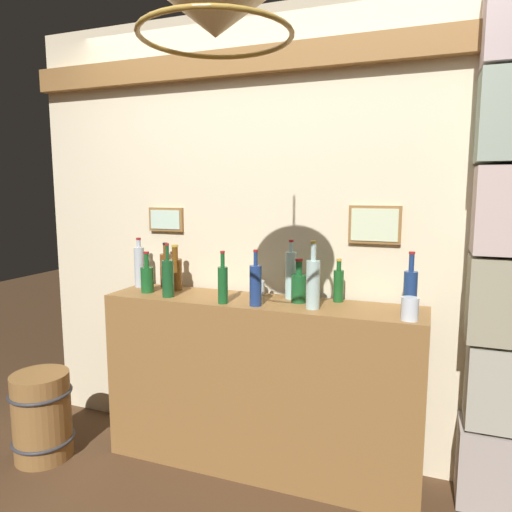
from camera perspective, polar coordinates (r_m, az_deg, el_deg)
The scene contains 18 objects.
panelled_rear_partition at distance 2.73m, azimuth 2.33°, elevation 3.56°, with size 3.17×0.15×2.55m.
bar_shelf_unit at distance 2.69m, azimuth 0.39°, elevation -15.42°, with size 1.74×0.38×0.96m, color olive.
liquor_bottle_tequila at distance 2.50m, azimuth 5.22°, elevation -3.69°, with size 0.08×0.08×0.23m.
liquor_bottle_port at distance 2.54m, azimuth 10.00°, elevation -3.43°, with size 0.05×0.05×0.23m.
liquor_bottle_rye at distance 2.57m, azimuth 4.26°, elevation -2.24°, with size 0.06×0.06×0.32m.
liquor_bottle_vermouth at distance 2.80m, azimuth -13.09°, elevation -2.64°, with size 0.07×0.07×0.24m.
liquor_bottle_gin at distance 2.41m, azimuth -0.06°, elevation -3.49°, with size 0.06×0.06×0.29m.
liquor_bottle_brandy at distance 2.82m, azimuth -9.76°, elevation -2.01°, with size 0.08×0.08×0.27m.
liquor_bottle_sherry at distance 2.93m, azimuth -10.91°, elevation -1.60°, with size 0.07×0.07×0.27m.
liquor_bottle_amaro at distance 2.66m, azimuth -10.66°, elevation -2.58°, with size 0.07×0.07×0.30m.
liquor_bottle_mezcal at distance 2.47m, azimuth -4.05°, elevation -3.34°, with size 0.05×0.05×0.28m.
liquor_bottle_bourbon at distance 2.36m, azimuth 6.94°, elevation -3.25°, with size 0.07×0.07×0.34m.
liquor_bottle_scotch at distance 2.96m, azimuth -13.99°, elevation -1.20°, with size 0.06×0.06×0.30m.
liquor_bottle_rum at distance 2.42m, azimuth 18.24°, elevation -3.86°, with size 0.07×0.07×0.30m.
glass_tumbler_rocks at distance 2.68m, azimuth 0.32°, elevation -3.87°, with size 0.07×0.07×0.08m.
glass_tumbler_highball at distance 2.27m, azimuth 18.19°, elevation -6.12°, with size 0.08×0.08×0.11m.
pendant_lamp at distance 1.59m, azimuth -4.98°, elevation 27.85°, with size 0.48×0.48×0.55m.
wooden_barrel at distance 3.13m, azimuth -24.57°, elevation -17.23°, with size 0.35×0.35×0.51m.
Camera 1 is at (0.85, -1.49, 1.55)m, focal length 32.91 mm.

